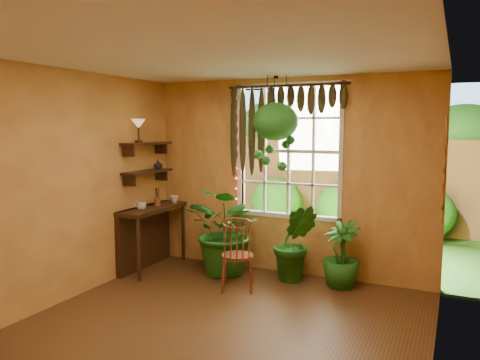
% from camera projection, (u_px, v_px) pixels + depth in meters
% --- Properties ---
extents(floor, '(4.50, 4.50, 0.00)m').
position_uv_depth(floor, '(210.00, 336.00, 4.56)').
color(floor, brown).
rests_on(floor, ground).
extents(ceiling, '(4.50, 4.50, 0.00)m').
position_uv_depth(ceiling, '(208.00, 53.00, 4.26)').
color(ceiling, white).
rests_on(ceiling, wall_back).
extents(wall_back, '(4.00, 0.00, 4.00)m').
position_uv_depth(wall_back, '(288.00, 177.00, 6.44)').
color(wall_back, '#E8A64F').
rests_on(wall_back, floor).
extents(wall_left, '(0.00, 4.50, 4.50)m').
position_uv_depth(wall_left, '(53.00, 188.00, 5.25)').
color(wall_left, '#E8A64F').
rests_on(wall_left, floor).
extents(wall_right, '(0.00, 4.50, 4.50)m').
position_uv_depth(wall_right, '(439.00, 217.00, 3.57)').
color(wall_right, '#E8A64F').
rests_on(wall_right, floor).
extents(window, '(1.52, 0.10, 1.86)m').
position_uv_depth(window, '(289.00, 151.00, 6.42)').
color(window, white).
rests_on(window, wall_back).
extents(valance_vine, '(1.70, 0.12, 1.10)m').
position_uv_depth(valance_vine, '(280.00, 109.00, 6.29)').
color(valance_vine, '#361C0E').
rests_on(valance_vine, window).
extents(string_lights, '(0.03, 0.03, 1.54)m').
position_uv_depth(string_lights, '(236.00, 147.00, 6.66)').
color(string_lights, '#FF2633').
rests_on(string_lights, window).
extents(wall_plates, '(0.04, 0.32, 1.10)m').
position_uv_depth(wall_plates, '(444.00, 171.00, 5.17)').
color(wall_plates, '#F5E1C8').
rests_on(wall_plates, wall_right).
extents(counter_ledge, '(0.40, 1.20, 0.90)m').
position_uv_depth(counter_ledge, '(147.00, 230.00, 6.74)').
color(counter_ledge, '#361C0E').
rests_on(counter_ledge, floor).
extents(shelf_lower, '(0.25, 0.90, 0.04)m').
position_uv_depth(shelf_lower, '(147.00, 172.00, 6.63)').
color(shelf_lower, '#361C0E').
rests_on(shelf_lower, wall_left).
extents(shelf_upper, '(0.25, 0.90, 0.04)m').
position_uv_depth(shelf_upper, '(147.00, 143.00, 6.59)').
color(shelf_upper, '#361C0E').
rests_on(shelf_upper, wall_left).
extents(backyard, '(14.00, 10.00, 12.00)m').
position_uv_depth(backyard, '(366.00, 160.00, 10.51)').
color(backyard, '#1F5418').
rests_on(backyard, ground).
extents(windsor_chair, '(0.53, 0.54, 1.09)m').
position_uv_depth(windsor_chair, '(237.00, 265.00, 5.84)').
color(windsor_chair, brown).
rests_on(windsor_chair, floor).
extents(potted_plant_left, '(1.39, 1.31, 1.24)m').
position_uv_depth(potted_plant_left, '(228.00, 231.00, 6.41)').
color(potted_plant_left, '#1A4E15').
rests_on(potted_plant_left, floor).
extents(potted_plant_mid, '(0.68, 0.61, 1.03)m').
position_uv_depth(potted_plant_mid, '(295.00, 243.00, 6.15)').
color(potted_plant_mid, '#1A4E15').
rests_on(potted_plant_mid, floor).
extents(potted_plant_right, '(0.63, 0.63, 0.85)m').
position_uv_depth(potted_plant_right, '(341.00, 254.00, 5.93)').
color(potted_plant_right, '#1A4E15').
rests_on(potted_plant_right, floor).
extents(hanging_basket, '(0.60, 0.60, 1.26)m').
position_uv_depth(hanging_basket, '(276.00, 129.00, 6.19)').
color(hanging_basket, black).
rests_on(hanging_basket, ceiling).
extents(cup_a, '(0.16, 0.16, 0.10)m').
position_uv_depth(cup_a, '(141.00, 206.00, 6.39)').
color(cup_a, silver).
rests_on(cup_a, counter_ledge).
extents(cup_b, '(0.12, 0.12, 0.10)m').
position_uv_depth(cup_b, '(174.00, 199.00, 7.02)').
color(cup_b, beige).
rests_on(cup_b, counter_ledge).
extents(brush_jar, '(0.09, 0.09, 0.33)m').
position_uv_depth(brush_jar, '(157.00, 197.00, 6.75)').
color(brush_jar, brown).
rests_on(brush_jar, counter_ledge).
extents(shelf_vase, '(0.14, 0.14, 0.14)m').
position_uv_depth(shelf_vase, '(158.00, 164.00, 6.85)').
color(shelf_vase, '#B2AD99').
rests_on(shelf_vase, shelf_lower).
extents(tiffany_lamp, '(0.19, 0.19, 0.32)m').
position_uv_depth(tiffany_lamp, '(138.00, 125.00, 6.37)').
color(tiffany_lamp, '#563618').
rests_on(tiffany_lamp, shelf_upper).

